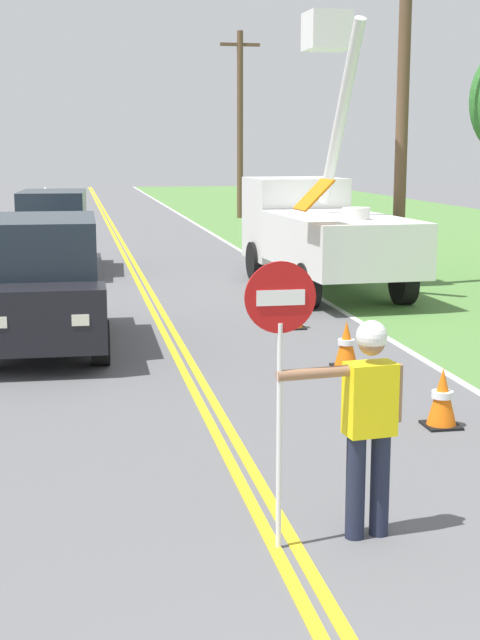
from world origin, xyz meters
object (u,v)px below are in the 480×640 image
object	(u,v)px
oncoming_suv_nearest	(46,282)
traffic_cone_mid	(346,345)
utility_bucket_truck	(319,226)
utility_pole_mid	(240,122)
oncoming_suv_second	(54,231)
stop_sign_paddle	(280,341)
traffic_cone_lead	(442,399)
flagger_worker	(368,415)
utility_pole_near	(402,105)
traffic_cone_tail	(294,310)

from	to	relation	value
oncoming_suv_nearest	traffic_cone_mid	world-z (taller)	oncoming_suv_nearest
utility_bucket_truck	utility_pole_mid	distance (m)	21.99
oncoming_suv_second	traffic_cone_mid	distance (m)	12.38
stop_sign_paddle	oncoming_suv_nearest	distance (m)	8.40
traffic_cone_mid	oncoming_suv_second	bearing A→B (deg)	110.67
oncoming_suv_second	traffic_cone_lead	xyz separation A→B (m)	(4.60, -14.57, -0.72)
stop_sign_paddle	oncoming_suv_second	size ratio (longest dim) A/B	0.50
flagger_worker	oncoming_suv_second	size ratio (longest dim) A/B	0.39
utility_bucket_truck	traffic_cone_lead	size ratio (longest dim) A/B	9.86
oncoming_suv_second	utility_pole_near	world-z (taller)	utility_pole_near
oncoming_suv_second	utility_pole_near	bearing A→B (deg)	-27.08
flagger_worker	traffic_cone_tail	distance (m)	9.00
flagger_worker	oncoming_suv_second	xyz separation A→B (m)	(-2.78, 17.35, 0.01)
oncoming_suv_nearest	stop_sign_paddle	bearing A→B (deg)	-76.20
oncoming_suv_nearest	utility_pole_near	world-z (taller)	utility_pole_near
utility_bucket_truck	stop_sign_paddle	bearing A→B (deg)	-106.46
flagger_worker	traffic_cone_tail	bearing A→B (deg)	80.14
flagger_worker	oncoming_suv_nearest	bearing A→B (deg)	108.96
traffic_cone_lead	stop_sign_paddle	bearing A→B (deg)	-132.00
traffic_cone_lead	traffic_cone_mid	xyz separation A→B (m)	(-0.24, 3.01, 0.00)
utility_bucket_truck	oncoming_suv_nearest	xyz separation A→B (m)	(-5.99, -5.38, -0.37)
utility_pole_near	traffic_cone_mid	world-z (taller)	utility_pole_near
stop_sign_paddle	traffic_cone_mid	bearing A→B (deg)	68.23
traffic_cone_tail	traffic_cone_lead	bearing A→B (deg)	-87.32
utility_bucket_truck	traffic_cone_lead	world-z (taller)	utility_bucket_truck
utility_pole_mid	traffic_cone_tail	xyz separation A→B (m)	(-3.84, -26.26, -4.02)
stop_sign_paddle	utility_pole_near	xyz separation A→B (m)	(5.87, 13.42, 2.41)
oncoming_suv_nearest	traffic_cone_lead	bearing A→B (deg)	-48.94
utility_pole_near	traffic_cone_lead	xyz separation A→B (m)	(-3.28, -10.55, -3.79)
stop_sign_paddle	utility_pole_mid	distance (m)	35.83
flagger_worker	utility_bucket_truck	bearing A→B (deg)	76.47
traffic_cone_lead	traffic_cone_tail	size ratio (longest dim) A/B	1.00
utility_pole_near	traffic_cone_lead	world-z (taller)	utility_pole_near
utility_bucket_truck	utility_pole_mid	size ratio (longest dim) A/B	0.83
utility_bucket_truck	utility_pole_near	world-z (taller)	utility_pole_near
traffic_cone_lead	utility_pole_mid	bearing A→B (deg)	83.72
flagger_worker	oncoming_suv_nearest	xyz separation A→B (m)	(-2.76, 8.03, 0.01)
flagger_worker	utility_pole_near	xyz separation A→B (m)	(5.10, 13.32, 3.08)
oncoming_suv_second	utility_pole_mid	world-z (taller)	utility_pole_mid
flagger_worker	utility_pole_near	bearing A→B (deg)	69.04
utility_bucket_truck	utility_pole_mid	world-z (taller)	utility_pole_mid
oncoming_suv_second	traffic_cone_mid	xyz separation A→B (m)	(4.36, -11.56, -0.72)
oncoming_suv_nearest	utility_pole_mid	bearing A→B (deg)	73.27
stop_sign_paddle	utility_bucket_truck	size ratio (longest dim) A/B	0.34
stop_sign_paddle	oncoming_suv_nearest	world-z (taller)	stop_sign_paddle
utility_bucket_truck	utility_pole_near	size ratio (longest dim) A/B	0.88
utility_bucket_truck	traffic_cone_tail	bearing A→B (deg)	-110.28
utility_bucket_truck	oncoming_suv_nearest	distance (m)	8.06
oncoming_suv_nearest	traffic_cone_tail	bearing A→B (deg)	10.63
stop_sign_paddle	traffic_cone_lead	world-z (taller)	stop_sign_paddle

